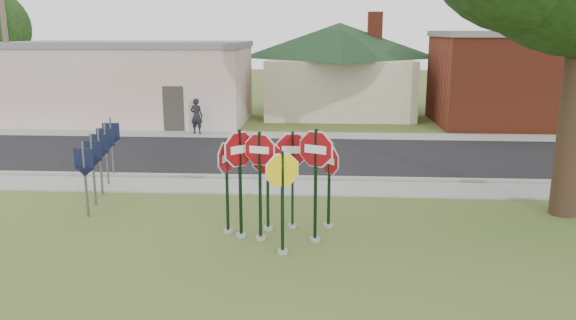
# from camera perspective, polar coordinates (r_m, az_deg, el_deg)

# --- Properties ---
(ground) EXTENTS (120.00, 120.00, 0.00)m
(ground) POSITION_cam_1_polar(r_m,az_deg,el_deg) (12.16, -1.94, -10.01)
(ground) COLOR #3D5821
(ground) RESTS_ON ground
(sidewalk_near) EXTENTS (60.00, 1.60, 0.06)m
(sidewalk_near) POSITION_cam_1_polar(r_m,az_deg,el_deg) (17.33, -0.20, -2.81)
(sidewalk_near) COLOR gray
(sidewalk_near) RESTS_ON ground
(road) EXTENTS (60.00, 7.00, 0.04)m
(road) POSITION_cam_1_polar(r_m,az_deg,el_deg) (21.69, 0.59, 0.40)
(road) COLOR black
(road) RESTS_ON ground
(sidewalk_far) EXTENTS (60.00, 1.60, 0.06)m
(sidewalk_far) POSITION_cam_1_polar(r_m,az_deg,el_deg) (25.90, 1.09, 2.50)
(sidewalk_far) COLOR gray
(sidewalk_far) RESTS_ON ground
(curb) EXTENTS (60.00, 0.20, 0.14)m
(curb) POSITION_cam_1_polar(r_m,az_deg,el_deg) (18.29, 0.01, -1.83)
(curb) COLOR gray
(curb) RESTS_ON ground
(stop_sign_center) EXTENTS (0.98, 0.31, 2.65)m
(stop_sign_center) POSITION_cam_1_polar(r_m,az_deg,el_deg) (12.74, -2.87, -1.14)
(stop_sign_center) COLOR gray
(stop_sign_center) RESTS_ON ground
(stop_sign_yellow) EXTENTS (0.96, 0.45, 2.39)m
(stop_sign_yellow) POSITION_cam_1_polar(r_m,az_deg,el_deg) (11.97, -0.57, -3.01)
(stop_sign_yellow) COLOR gray
(stop_sign_yellow) RESTS_ON ground
(stop_sign_left) EXTENTS (0.83, 0.82, 2.69)m
(stop_sign_left) POSITION_cam_1_polar(r_m,az_deg,el_deg) (12.93, -4.90, -0.72)
(stop_sign_left) COLOR gray
(stop_sign_left) RESTS_ON ground
(stop_sign_right) EXTENTS (1.05, 0.52, 2.76)m
(stop_sign_right) POSITION_cam_1_polar(r_m,az_deg,el_deg) (12.62, 2.83, -0.80)
(stop_sign_right) COLOR gray
(stop_sign_right) RESTS_ON ground
(stop_sign_back_right) EXTENTS (1.12, 0.24, 2.53)m
(stop_sign_back_right) POSITION_cam_1_polar(r_m,az_deg,el_deg) (13.53, 0.46, -0.58)
(stop_sign_back_right) COLOR gray
(stop_sign_back_right) RESTS_ON ground
(stop_sign_back_left) EXTENTS (0.97, 0.50, 2.33)m
(stop_sign_back_left) POSITION_cam_1_polar(r_m,az_deg,el_deg) (13.42, -2.08, -1.38)
(stop_sign_back_left) COLOR gray
(stop_sign_back_left) RESTS_ON ground
(stop_sign_far_right) EXTENTS (0.58, 0.83, 2.20)m
(stop_sign_far_right) POSITION_cam_1_polar(r_m,az_deg,el_deg) (13.66, 4.20, -1.61)
(stop_sign_far_right) COLOR gray
(stop_sign_far_right) RESTS_ON ground
(stop_sign_far_left) EXTENTS (0.35, 1.01, 2.40)m
(stop_sign_far_left) POSITION_cam_1_polar(r_m,az_deg,el_deg) (13.28, -6.24, -1.41)
(stop_sign_far_left) COLOR gray
(stop_sign_far_left) RESTS_ON ground
(route_sign_row) EXTENTS (1.43, 4.63, 2.00)m
(route_sign_row) POSITION_cam_1_polar(r_m,az_deg,el_deg) (17.31, -18.57, 0.55)
(route_sign_row) COLOR #59595E
(route_sign_row) RESTS_ON ground
(building_stucco) EXTENTS (12.20, 6.20, 4.20)m
(building_stucco) POSITION_cam_1_polar(r_m,az_deg,el_deg) (30.95, -15.61, 7.71)
(building_stucco) COLOR beige
(building_stucco) RESTS_ON ground
(building_house) EXTENTS (11.60, 11.60, 6.20)m
(building_house) POSITION_cam_1_polar(r_m,az_deg,el_deg) (33.17, 5.25, 11.05)
(building_house) COLOR beige
(building_house) RESTS_ON ground
(building_brick) EXTENTS (10.20, 6.20, 4.75)m
(building_brick) POSITION_cam_1_polar(r_m,az_deg,el_deg) (31.67, 23.93, 7.65)
(building_brick) COLOR maroon
(building_brick) RESTS_ON ground
(utility_pole_near) EXTENTS (2.20, 0.26, 9.50)m
(utility_pole_near) POSITION_cam_1_polar(r_m,az_deg,el_deg) (30.37, -26.87, 12.05)
(utility_pole_near) COLOR brown
(utility_pole_near) RESTS_ON ground
(pedestrian) EXTENTS (0.68, 0.53, 1.65)m
(pedestrian) POSITION_cam_1_polar(r_m,az_deg,el_deg) (26.48, -9.27, 4.44)
(pedestrian) COLOR black
(pedestrian) RESTS_ON sidewalk_far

